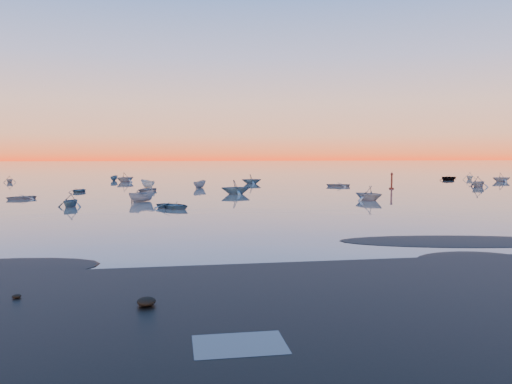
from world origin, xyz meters
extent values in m
plane|color=#70665D|center=(0.00, 100.00, 0.00)|extent=(600.00, 600.00, 0.00)
imported|color=#3D5E75|center=(-10.05, 24.00, 0.00)|extent=(4.09, 4.00, 1.01)
imported|color=gray|center=(-13.72, 31.98, 0.00)|extent=(3.77, 3.78, 1.30)
imported|color=gray|center=(13.25, 29.52, 0.00)|extent=(4.07, 3.63, 1.33)
cylinder|color=#48160F|center=(24.62, 48.02, 0.04)|extent=(0.80, 0.80, 0.27)
cylinder|color=#48160F|center=(24.62, 48.02, 1.15)|extent=(0.28, 0.28, 2.31)
cone|color=#48160F|center=(24.62, 48.02, 2.53)|extent=(0.53, 0.53, 0.44)
camera|label=1|loc=(-9.92, -27.52, 5.55)|focal=35.00mm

